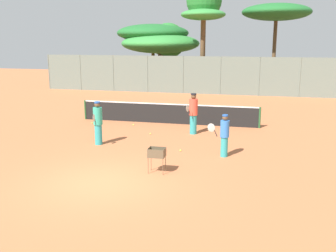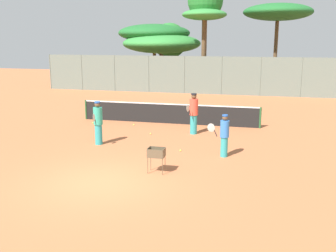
{
  "view_description": "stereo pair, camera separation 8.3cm",
  "coord_description": "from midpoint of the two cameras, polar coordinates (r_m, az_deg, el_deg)",
  "views": [
    {
      "loc": [
        4.76,
        -10.83,
        4.47
      ],
      "look_at": [
        1.18,
        4.09,
        1.0
      ],
      "focal_mm": 42.0,
      "sensor_mm": 36.0,
      "label": 1
    },
    {
      "loc": [
        4.84,
        -10.81,
        4.47
      ],
      "look_at": [
        1.18,
        4.09,
        1.0
      ],
      "focal_mm": 42.0,
      "sensor_mm": 36.0,
      "label": 2
    }
  ],
  "objects": [
    {
      "name": "tree_0",
      "position": [
        35.23,
        5.19,
        17.42
      ],
      "size": [
        3.03,
        3.03,
        9.02
      ],
      "color": "brown",
      "rests_on": "ground_plane"
    },
    {
      "name": "player_yellow_shirt",
      "position": [
        18.45,
        3.56,
        1.88
      ],
      "size": [
        0.45,
        0.93,
        1.93
      ],
      "rotation": [
        0.0,
        0.0,
        4.4
      ],
      "color": "teal",
      "rests_on": "ground_plane"
    },
    {
      "name": "tennis_ball_0",
      "position": [
        21.2,
        -11.08,
        0.42
      ],
      "size": [
        0.07,
        0.07,
        0.07
      ],
      "primitive_type": "sphere",
      "color": "#D1E54C",
      "rests_on": "ground_plane"
    },
    {
      "name": "tree_2",
      "position": [
        36.64,
        -1.16,
        11.85
      ],
      "size": [
        7.12,
        7.12,
        4.8
      ],
      "color": "brown",
      "rests_on": "ground_plane"
    },
    {
      "name": "ground_plane",
      "position": [
        12.66,
        -9.84,
        -8.14
      ],
      "size": [
        80.0,
        80.0,
        0.0
      ],
      "primitive_type": "plane",
      "color": "#B7663D"
    },
    {
      "name": "tennis_ball_1",
      "position": [
        20.47,
        -5.17,
        0.18
      ],
      "size": [
        0.07,
        0.07,
        0.07
      ],
      "primitive_type": "sphere",
      "color": "#D1E54C",
      "rests_on": "ground_plane"
    },
    {
      "name": "tree_5",
      "position": [
        36.48,
        15.39,
        15.59
      ],
      "size": [
        5.93,
        5.93,
        7.34
      ],
      "color": "brown",
      "rests_on": "ground_plane"
    },
    {
      "name": "tennis_ball_2",
      "position": [
        15.81,
        1.67,
        -3.56
      ],
      "size": [
        0.07,
        0.07,
        0.07
      ],
      "primitive_type": "sphere",
      "color": "#D1E54C",
      "rests_on": "ground_plane"
    },
    {
      "name": "back_fence",
      "position": [
        31.81,
        4.8,
        7.35
      ],
      "size": [
        27.17,
        0.08,
        3.01
      ],
      "color": "slate",
      "rests_on": "ground_plane"
    },
    {
      "name": "tree_4",
      "position": [
        33.49,
        5.05,
        15.45
      ],
      "size": [
        3.67,
        3.67,
        6.74
      ],
      "color": "brown",
      "rests_on": "ground_plane"
    },
    {
      "name": "player_red_cap",
      "position": [
        15.04,
        8.01,
        -1.31
      ],
      "size": [
        0.84,
        0.46,
        1.64
      ],
      "rotation": [
        0.0,
        0.0,
        3.54
      ],
      "color": "teal",
      "rests_on": "ground_plane"
    },
    {
      "name": "tennis_net",
      "position": [
        20.76,
        -0.12,
        1.89
      ],
      "size": [
        9.57,
        0.1,
        1.07
      ],
      "color": "#26592D",
      "rests_on": "ground_plane"
    },
    {
      "name": "ball_cart",
      "position": [
        13.21,
        -1.85,
        -4.17
      ],
      "size": [
        0.56,
        0.41,
        0.86
      ],
      "color": "brown",
      "rests_on": "ground_plane"
    },
    {
      "name": "player_white_outfit",
      "position": [
        16.85,
        -10.28,
        0.51
      ],
      "size": [
        0.38,
        0.94,
        1.85
      ],
      "rotation": [
        0.0,
        0.0,
        4.84
      ],
      "color": "teal",
      "rests_on": "ground_plane"
    },
    {
      "name": "parked_car",
      "position": [
        34.91,
        16.92,
        5.94
      ],
      "size": [
        4.2,
        1.7,
        1.6
      ],
      "color": "#232328",
      "rests_on": "ground_plane"
    },
    {
      "name": "tennis_ball_3",
      "position": [
        18.53,
        -2.71,
        -1.12
      ],
      "size": [
        0.07,
        0.07,
        0.07
      ],
      "primitive_type": "sphere",
      "color": "#D1E54C",
      "rests_on": "ground_plane"
    },
    {
      "name": "tree_1",
      "position": [
        37.23,
        -0.03,
        12.24
      ],
      "size": [
        3.24,
        3.24,
        5.78
      ],
      "color": "brown",
      "rests_on": "ground_plane"
    },
    {
      "name": "tree_3",
      "position": [
        37.76,
        -2.27,
        13.31
      ],
      "size": [
        6.7,
        6.7,
        5.69
      ],
      "color": "brown",
      "rests_on": "ground_plane"
    }
  ]
}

